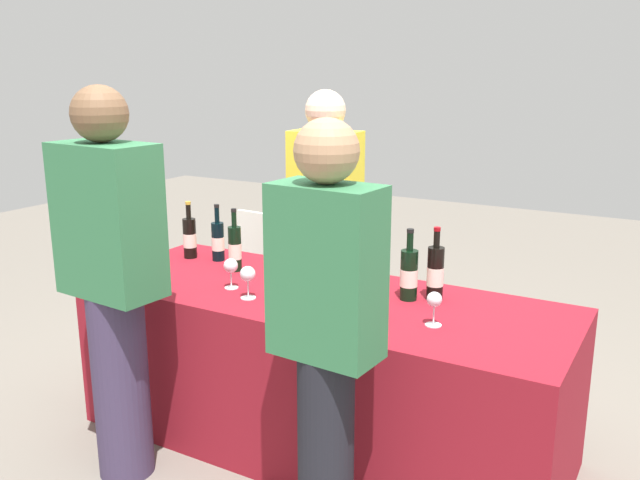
{
  "coord_description": "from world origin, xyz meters",
  "views": [
    {
      "loc": [
        1.43,
        -2.5,
        1.72
      ],
      "look_at": [
        0.0,
        0.0,
        0.99
      ],
      "focal_mm": 37.89,
      "sensor_mm": 36.0,
      "label": 1
    }
  ],
  "objects_px": {
    "wine_glass_5": "(434,301)",
    "guest_1": "(326,332)",
    "wine_glass_4": "(377,294)",
    "guest_0": "(112,277)",
    "wine_glass_3": "(353,289)",
    "wine_glass_2": "(288,284)",
    "wine_glass_0": "(231,267)",
    "server_pouring": "(325,226)",
    "wine_glass_1": "(248,275)",
    "wine_bottle_1": "(218,241)",
    "wine_bottle_6": "(409,274)",
    "wine_bottle_3": "(306,254)",
    "wine_bottle_0": "(190,237)",
    "wine_bottle_5": "(361,271)",
    "menu_board": "(275,275)",
    "wine_bottle_2": "(235,248)",
    "wine_bottle_4": "(340,261)",
    "wine_bottle_7": "(435,273)"
  },
  "relations": [
    {
      "from": "wine_glass_4",
      "to": "guest_1",
      "type": "xyz_separation_m",
      "value": [
        0.05,
        -0.51,
        0.02
      ]
    },
    {
      "from": "wine_bottle_1",
      "to": "wine_glass_3",
      "type": "xyz_separation_m",
      "value": [
        0.97,
        -0.34,
        -0.01
      ]
    },
    {
      "from": "wine_bottle_6",
      "to": "wine_glass_0",
      "type": "relative_size",
      "value": 2.24
    },
    {
      "from": "wine_glass_4",
      "to": "guest_0",
      "type": "bearing_deg",
      "value": -152.95
    },
    {
      "from": "wine_glass_2",
      "to": "guest_1",
      "type": "height_order",
      "value": "guest_1"
    },
    {
      "from": "wine_bottle_4",
      "to": "wine_glass_1",
      "type": "relative_size",
      "value": 2.06
    },
    {
      "from": "wine_glass_5",
      "to": "guest_1",
      "type": "bearing_deg",
      "value": -108.97
    },
    {
      "from": "wine_bottle_3",
      "to": "menu_board",
      "type": "distance_m",
      "value": 1.22
    },
    {
      "from": "wine_glass_2",
      "to": "guest_1",
      "type": "bearing_deg",
      "value": -45.95
    },
    {
      "from": "wine_glass_3",
      "to": "guest_1",
      "type": "xyz_separation_m",
      "value": [
        0.16,
        -0.52,
        0.03
      ]
    },
    {
      "from": "wine_bottle_4",
      "to": "wine_glass_4",
      "type": "distance_m",
      "value": 0.47
    },
    {
      "from": "wine_glass_2",
      "to": "guest_0",
      "type": "xyz_separation_m",
      "value": [
        -0.57,
        -0.44,
        0.06
      ]
    },
    {
      "from": "wine_bottle_0",
      "to": "wine_glass_3",
      "type": "relative_size",
      "value": 2.18
    },
    {
      "from": "wine_bottle_6",
      "to": "guest_0",
      "type": "bearing_deg",
      "value": -142.31
    },
    {
      "from": "wine_bottle_2",
      "to": "wine_bottle_6",
      "type": "bearing_deg",
      "value": 1.66
    },
    {
      "from": "wine_glass_0",
      "to": "guest_1",
      "type": "bearing_deg",
      "value": -33.13
    },
    {
      "from": "wine_glass_1",
      "to": "wine_glass_4",
      "type": "bearing_deg",
      "value": 6.43
    },
    {
      "from": "wine_glass_5",
      "to": "wine_bottle_5",
      "type": "bearing_deg",
      "value": 154.8
    },
    {
      "from": "wine_bottle_1",
      "to": "wine_glass_3",
      "type": "height_order",
      "value": "wine_bottle_1"
    },
    {
      "from": "wine_bottle_0",
      "to": "wine_glass_0",
      "type": "xyz_separation_m",
      "value": [
        0.51,
        -0.31,
        -0.01
      ]
    },
    {
      "from": "wine_glass_2",
      "to": "server_pouring",
      "type": "height_order",
      "value": "server_pouring"
    },
    {
      "from": "wine_glass_0",
      "to": "wine_bottle_2",
      "type": "bearing_deg",
      "value": 122.85
    },
    {
      "from": "wine_bottle_3",
      "to": "server_pouring",
      "type": "relative_size",
      "value": 0.19
    },
    {
      "from": "wine_bottle_6",
      "to": "guest_1",
      "type": "xyz_separation_m",
      "value": [
        0.02,
        -0.78,
        0.01
      ]
    },
    {
      "from": "wine_glass_1",
      "to": "guest_1",
      "type": "distance_m",
      "value": 0.78
    },
    {
      "from": "wine_bottle_3",
      "to": "menu_board",
      "type": "bearing_deg",
      "value": 131.44
    },
    {
      "from": "wine_bottle_0",
      "to": "wine_bottle_7",
      "type": "height_order",
      "value": "wine_bottle_7"
    },
    {
      "from": "wine_bottle_3",
      "to": "guest_1",
      "type": "xyz_separation_m",
      "value": [
        0.58,
        -0.84,
        0.01
      ]
    },
    {
      "from": "wine_glass_2",
      "to": "wine_glass_3",
      "type": "distance_m",
      "value": 0.28
    },
    {
      "from": "wine_bottle_3",
      "to": "menu_board",
      "type": "relative_size",
      "value": 0.39
    },
    {
      "from": "wine_bottle_1",
      "to": "guest_0",
      "type": "bearing_deg",
      "value": -81.75
    },
    {
      "from": "wine_bottle_3",
      "to": "wine_glass_3",
      "type": "relative_size",
      "value": 2.22
    },
    {
      "from": "menu_board",
      "to": "wine_bottle_3",
      "type": "bearing_deg",
      "value": -43.47
    },
    {
      "from": "wine_bottle_3",
      "to": "wine_bottle_6",
      "type": "height_order",
      "value": "wine_bottle_6"
    },
    {
      "from": "wine_bottle_6",
      "to": "wine_glass_1",
      "type": "height_order",
      "value": "wine_bottle_6"
    },
    {
      "from": "wine_bottle_3",
      "to": "wine_glass_0",
      "type": "height_order",
      "value": "wine_bottle_3"
    },
    {
      "from": "wine_bottle_1",
      "to": "wine_glass_2",
      "type": "height_order",
      "value": "wine_bottle_1"
    },
    {
      "from": "guest_1",
      "to": "menu_board",
      "type": "relative_size",
      "value": 1.96
    },
    {
      "from": "wine_bottle_3",
      "to": "guest_1",
      "type": "distance_m",
      "value": 1.02
    },
    {
      "from": "wine_glass_1",
      "to": "wine_bottle_1",
      "type": "bearing_deg",
      "value": 139.64
    },
    {
      "from": "wine_bottle_0",
      "to": "menu_board",
      "type": "xyz_separation_m",
      "value": [
        -0.03,
        0.86,
        -0.44
      ]
    },
    {
      "from": "wine_bottle_5",
      "to": "wine_bottle_0",
      "type": "bearing_deg",
      "value": 174.99
    },
    {
      "from": "wine_glass_1",
      "to": "wine_glass_2",
      "type": "relative_size",
      "value": 1.09
    },
    {
      "from": "wine_glass_0",
      "to": "server_pouring",
      "type": "distance_m",
      "value": 0.78
    },
    {
      "from": "server_pouring",
      "to": "guest_0",
      "type": "bearing_deg",
      "value": 74.08
    },
    {
      "from": "server_pouring",
      "to": "guest_1",
      "type": "bearing_deg",
      "value": 115.84
    },
    {
      "from": "wine_bottle_2",
      "to": "wine_bottle_4",
      "type": "relative_size",
      "value": 1.05
    },
    {
      "from": "wine_glass_3",
      "to": "guest_0",
      "type": "relative_size",
      "value": 0.08
    },
    {
      "from": "wine_bottle_5",
      "to": "wine_bottle_7",
      "type": "height_order",
      "value": "wine_bottle_7"
    },
    {
      "from": "wine_glass_5",
      "to": "wine_glass_0",
      "type": "bearing_deg",
      "value": -178.78
    }
  ]
}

